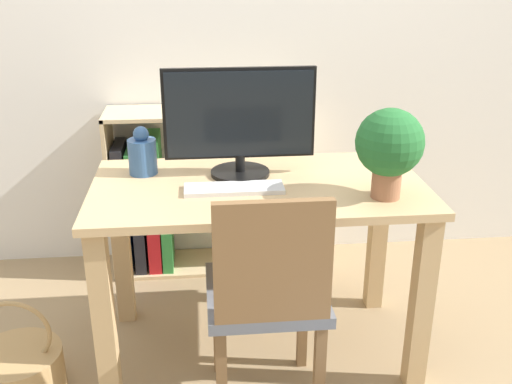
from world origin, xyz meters
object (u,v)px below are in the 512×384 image
(monitor, at_px, (240,119))
(keyboard, at_px, (234,189))
(chair, at_px, (268,294))
(bookshelf, at_px, (171,199))
(vase, at_px, (142,154))
(potted_plant, at_px, (389,146))
(basket, at_px, (19,373))

(monitor, height_order, keyboard, monitor)
(chair, xyz_separation_m, bookshelf, (-0.35, 1.08, -0.09))
(vase, bearing_deg, keyboard, -32.39)
(potted_plant, distance_m, chair, 0.64)
(potted_plant, height_order, basket, potted_plant)
(chair, bearing_deg, monitor, 104.93)
(vase, distance_m, chair, 0.73)
(potted_plant, xyz_separation_m, basket, (-1.31, -0.03, -0.80))
(potted_plant, relative_size, basket, 0.78)
(monitor, xyz_separation_m, vase, (-0.37, 0.05, -0.14))
(vase, height_order, bookshelf, vase)
(bookshelf, bearing_deg, keyboard, -71.36)
(keyboard, bearing_deg, potted_plant, -12.04)
(potted_plant, height_order, bookshelf, potted_plant)
(keyboard, height_order, basket, keyboard)
(basket, bearing_deg, monitor, 20.44)
(monitor, height_order, chair, monitor)
(monitor, bearing_deg, potted_plant, -29.58)
(monitor, relative_size, chair, 0.66)
(chair, xyz_separation_m, basket, (-0.88, 0.14, -0.36))
(vase, bearing_deg, monitor, -7.35)
(vase, relative_size, bookshelf, 0.20)
(potted_plant, height_order, chair, potted_plant)
(monitor, relative_size, potted_plant, 1.79)
(vase, bearing_deg, potted_plant, -20.72)
(monitor, bearing_deg, basket, -159.56)
(keyboard, height_order, vase, vase)
(monitor, xyz_separation_m, basket, (-0.83, -0.31, -0.83))
(monitor, height_order, basket, monitor)
(bookshelf, xyz_separation_m, basket, (-0.53, -0.93, -0.27))
(basket, bearing_deg, chair, -9.28)
(vase, bearing_deg, bookshelf, 83.25)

